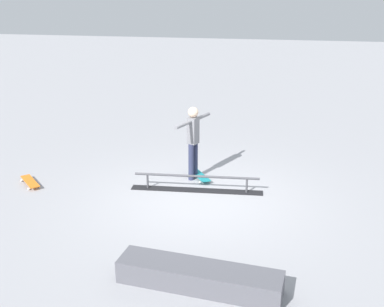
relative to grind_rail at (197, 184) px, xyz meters
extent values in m
plane|color=#9E9EA3|center=(-0.15, 0.41, -0.15)|extent=(60.00, 60.00, 0.00)
cube|color=black|center=(0.00, 0.00, -0.14)|extent=(2.77, 0.46, 0.01)
cylinder|color=#47474C|center=(-1.04, -0.08, 0.01)|extent=(0.04, 0.04, 0.32)
cylinder|color=#47474C|center=(1.04, 0.08, 0.01)|extent=(0.04, 0.04, 0.32)
cylinder|color=#47474C|center=(0.00, 0.00, 0.17)|extent=(2.60, 0.26, 0.05)
cube|color=#595960|center=(-0.65, 3.29, 0.02)|extent=(2.39, 0.75, 0.34)
cylinder|color=#2D3351|center=(0.17, -0.71, 0.26)|extent=(0.16, 0.16, 0.82)
cylinder|color=#2D3351|center=(0.22, -0.55, 0.26)|extent=(0.16, 0.16, 0.82)
cube|color=slate|center=(0.19, -0.63, 0.97)|extent=(0.25, 0.27, 0.58)
sphere|color=beige|center=(0.19, -0.63, 1.37)|extent=(0.22, 0.22, 0.22)
cylinder|color=slate|center=(0.06, -0.99, 1.19)|extent=(0.27, 0.54, 0.08)
cylinder|color=slate|center=(0.33, -0.27, 1.19)|extent=(0.27, 0.54, 0.08)
cube|color=teal|center=(0.05, -0.65, -0.07)|extent=(0.61, 0.78, 0.02)
cylinder|color=white|center=(0.30, -0.81, -0.12)|extent=(0.05, 0.06, 0.05)
cylinder|color=white|center=(0.11, -0.94, -0.12)|extent=(0.05, 0.06, 0.05)
cylinder|color=white|center=(0.00, -0.36, -0.12)|extent=(0.05, 0.06, 0.05)
cylinder|color=white|center=(-0.19, -0.49, -0.12)|extent=(0.05, 0.06, 0.05)
cube|color=orange|center=(3.58, 0.39, -0.07)|extent=(0.70, 0.71, 0.02)
cylinder|color=white|center=(3.85, 0.27, -0.12)|extent=(0.06, 0.06, 0.05)
cylinder|color=white|center=(3.69, 0.11, -0.12)|extent=(0.06, 0.06, 0.05)
cylinder|color=white|center=(3.47, 0.66, -0.12)|extent=(0.06, 0.06, 0.05)
cylinder|color=white|center=(3.31, 0.50, -0.12)|extent=(0.06, 0.06, 0.05)
camera|label=1|loc=(-1.64, 8.90, 3.92)|focal=44.14mm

